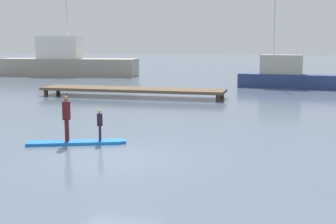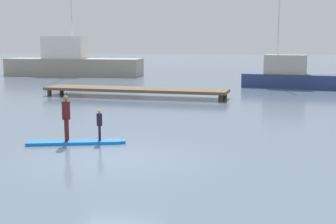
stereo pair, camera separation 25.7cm
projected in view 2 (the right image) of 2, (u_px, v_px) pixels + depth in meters
name	position (u px, v px, depth m)	size (l,w,h in m)	color
ground_plane	(114.00, 159.00, 14.07)	(240.00, 240.00, 0.00)	slate
paddleboard_near	(76.00, 142.00, 16.19)	(3.36, 1.71, 0.10)	blue
paddler_adult	(66.00, 115.00, 16.02)	(0.36, 0.48, 1.66)	#4C1419
paddler_child_solo	(99.00, 123.00, 16.18)	(0.25, 0.37, 1.10)	black
fishing_boat_white_large	(72.00, 63.00, 49.01)	(14.57, 4.71, 11.49)	#9E9384
motor_boat_small_navy	(291.00, 76.00, 35.73)	(7.83, 2.69, 6.72)	navy
floating_dock	(135.00, 90.00, 29.90)	(11.97, 2.28, 0.57)	brown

